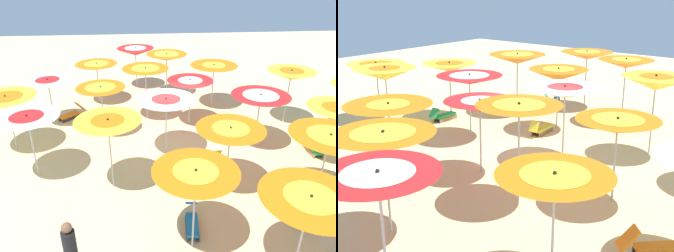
% 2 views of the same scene
% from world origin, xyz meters
% --- Properties ---
extents(ground, '(43.31, 43.31, 0.04)m').
position_xyz_m(ground, '(0.00, 0.00, -0.02)').
color(ground, beige).
extents(beach_umbrella_2, '(2.02, 2.02, 2.51)m').
position_xyz_m(beach_umbrella_2, '(-2.42, -2.83, 2.23)').
color(beach_umbrella_2, '#B2B2B7').
rests_on(beach_umbrella_2, ground).
extents(beach_umbrella_3, '(2.06, 2.06, 2.44)m').
position_xyz_m(beach_umbrella_3, '(-0.21, -5.54, 2.21)').
color(beach_umbrella_3, '#B2B2B7').
rests_on(beach_umbrella_3, ground).
extents(beach_umbrella_4, '(2.18, 2.18, 2.39)m').
position_xyz_m(beach_umbrella_4, '(2.04, -6.61, 2.17)').
color(beach_umbrella_4, '#B2B2B7').
rests_on(beach_umbrella_4, ground).
extents(beach_umbrella_6, '(1.99, 1.99, 2.17)m').
position_xyz_m(beach_umbrella_6, '(-3.03, 0.94, 1.94)').
color(beach_umbrella_6, '#B2B2B7').
rests_on(beach_umbrella_6, ground).
extents(beach_umbrella_7, '(2.17, 2.17, 2.28)m').
position_xyz_m(beach_umbrella_7, '(-0.52, -0.78, 2.05)').
color(beach_umbrella_7, '#B2B2B7').
rests_on(beach_umbrella_7, ground).
extents(beach_umbrella_8, '(2.11, 2.11, 2.25)m').
position_xyz_m(beach_umbrella_8, '(1.24, -3.18, 1.98)').
color(beach_umbrella_8, '#B2B2B7').
rests_on(beach_umbrella_8, ground).
extents(beach_umbrella_9, '(2.29, 2.29, 2.41)m').
position_xyz_m(beach_umbrella_9, '(3.81, -4.13, 2.16)').
color(beach_umbrella_9, '#B2B2B7').
rests_on(beach_umbrella_9, ground).
extents(beach_umbrella_10, '(2.07, 2.07, 2.13)m').
position_xyz_m(beach_umbrella_10, '(-3.58, 4.45, 1.91)').
color(beach_umbrella_10, '#B2B2B7').
rests_on(beach_umbrella_10, ground).
extents(beach_umbrella_11, '(2.07, 2.07, 2.49)m').
position_xyz_m(beach_umbrella_11, '(-1.18, 2.30, 2.28)').
color(beach_umbrella_11, '#B2B2B7').
rests_on(beach_umbrella_11, ground).
extents(beach_umbrella_12, '(1.99, 1.99, 2.14)m').
position_xyz_m(beach_umbrella_12, '(0.70, 1.57, 1.92)').
color(beach_umbrella_12, '#B2B2B7').
rests_on(beach_umbrella_12, ground).
extents(beach_umbrella_13, '(2.23, 2.23, 2.21)m').
position_xyz_m(beach_umbrella_13, '(3.07, -0.54, 2.00)').
color(beach_umbrella_13, '#B2B2B7').
rests_on(beach_umbrella_13, ground).
extents(beach_umbrella_14, '(2.13, 2.13, 2.19)m').
position_xyz_m(beach_umbrella_14, '(5.38, -1.86, 1.97)').
color(beach_umbrella_14, '#B2B2B7').
rests_on(beach_umbrella_14, ground).
extents(beach_umbrella_15, '(2.05, 2.05, 2.35)m').
position_xyz_m(beach_umbrella_15, '(-1.65, 6.58, 2.09)').
color(beach_umbrella_15, '#B2B2B7').
rests_on(beach_umbrella_15, ground).
extents(beach_umbrella_16, '(2.14, 2.14, 2.33)m').
position_xyz_m(beach_umbrella_16, '(-0.02, 5.26, 2.09)').
color(beach_umbrella_16, '#B2B2B7').
rests_on(beach_umbrella_16, ground).
extents(beach_umbrella_17, '(2.29, 2.29, 2.20)m').
position_xyz_m(beach_umbrella_17, '(2.13, 3.50, 1.98)').
color(beach_umbrella_17, '#B2B2B7').
rests_on(beach_umbrella_17, ground).
extents(beach_umbrella_18, '(2.04, 2.04, 2.50)m').
position_xyz_m(beach_umbrella_18, '(5.05, 1.39, 2.24)').
color(beach_umbrella_18, '#B2B2B7').
rests_on(beach_umbrella_18, ground).
extents(beach_umbrella_19, '(2.16, 2.16, 2.23)m').
position_xyz_m(beach_umbrella_19, '(7.37, 0.08, 1.97)').
color(beach_umbrella_19, '#B2B2B7').
rests_on(beach_umbrella_19, ground).
extents(lounger_0, '(0.38, 1.18, 0.58)m').
position_xyz_m(lounger_0, '(5.15, -1.23, 0.20)').
color(lounger_0, olive).
rests_on(lounger_0, ground).
extents(lounger_1, '(0.45, 1.35, 0.59)m').
position_xyz_m(lounger_1, '(-0.12, -4.86, 0.21)').
color(lounger_1, '#333338').
rests_on(lounger_1, ground).
extents(lounger_2, '(0.41, 1.20, 0.60)m').
position_xyz_m(lounger_2, '(1.28, -2.26, 0.19)').
color(lounger_2, olive).
rests_on(lounger_2, ground).
extents(lounger_3, '(1.09, 1.12, 0.65)m').
position_xyz_m(lounger_3, '(3.26, -4.82, 0.21)').
color(lounger_3, olive).
rests_on(lounger_3, ground).
extents(lounger_4, '(1.18, 1.15, 0.67)m').
position_xyz_m(lounger_4, '(-4.73, 2.62, 0.22)').
color(lounger_4, '#333338').
rests_on(lounger_4, ground).
extents(beach_ball, '(0.31, 0.31, 0.31)m').
position_xyz_m(beach_ball, '(3.30, -6.36, 0.16)').
color(beach_ball, '#337FE5').
rests_on(beach_ball, ground).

